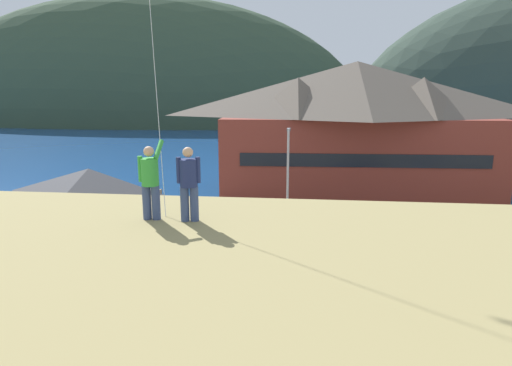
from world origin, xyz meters
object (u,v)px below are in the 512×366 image
at_px(harbor_lodge, 355,125).
at_px(person_companion, 189,182).
at_px(parking_light_pole, 288,172).
at_px(person_kite_flyer, 150,180).
at_px(parked_car_lone_by_shed, 181,225).
at_px(moored_boat_outer_mooring, 322,163).
at_px(wharf_dock, 294,166).
at_px(parked_car_mid_row_near, 45,222).
at_px(parked_car_back_row_right, 389,235).
at_px(parked_car_mid_row_center, 262,271).
at_px(storage_shed_near_lot, 92,214).
at_px(parked_car_front_row_silver, 262,232).
at_px(moored_boat_wharfside, 266,162).
at_px(parked_car_front_row_end, 485,278).

relative_size(harbor_lodge, person_companion, 14.86).
distance_m(parking_light_pole, person_kite_flyer, 20.15).
distance_m(parked_car_lone_by_shed, person_kite_flyer, 18.19).
relative_size(harbor_lodge, moored_boat_outer_mooring, 3.30).
bearing_deg(wharf_dock, parked_car_mid_row_near, -119.16).
distance_m(parked_car_back_row_right, parking_light_pole, 7.93).
relative_size(parked_car_mid_row_center, parked_car_mid_row_near, 0.99).
xyz_separation_m(parked_car_mid_row_center, parked_car_back_row_right, (7.10, 6.18, 0.00)).
bearing_deg(storage_shed_near_lot, parking_light_pole, 33.18).
height_order(storage_shed_near_lot, person_companion, person_companion).
bearing_deg(harbor_lodge, parked_car_mid_row_near, -144.94).
bearing_deg(person_companion, parked_car_back_row_right, 63.82).
bearing_deg(person_companion, harbor_lodge, 76.86).
bearing_deg(parked_car_front_row_silver, wharf_dock, 87.49).
bearing_deg(parking_light_pole, parked_car_back_row_right, -30.71).
bearing_deg(parked_car_mid_row_near, parked_car_front_row_silver, -1.73).
height_order(wharf_dock, parked_car_mid_row_center, parked_car_mid_row_center).
xyz_separation_m(parked_car_back_row_right, person_kite_flyer, (-8.80, -15.97, 6.43)).
height_order(storage_shed_near_lot, person_kite_flyer, person_kite_flyer).
xyz_separation_m(moored_boat_wharfside, parked_car_lone_by_shed, (-3.04, -28.05, 0.34)).
bearing_deg(parked_car_front_row_silver, harbor_lodge, 65.57).
distance_m(storage_shed_near_lot, parked_car_mid_row_center, 10.49).
xyz_separation_m(moored_boat_outer_mooring, person_kite_flyer, (-5.97, -44.86, 6.78)).
bearing_deg(moored_boat_wharfside, person_companion, -87.26).
height_order(parked_car_front_row_end, parking_light_pole, parking_light_pole).
distance_m(moored_boat_outer_mooring, parked_car_mid_row_near, 34.70).
bearing_deg(parked_car_lone_by_shed, parked_car_front_row_end, -21.37).
distance_m(parked_car_front_row_silver, parking_light_pole, 5.27).
bearing_deg(parked_car_back_row_right, wharf_dock, 102.66).
relative_size(storage_shed_near_lot, parked_car_front_row_end, 1.77).
bearing_deg(parked_car_front_row_silver, parked_car_lone_by_shed, 171.19).
distance_m(parked_car_lone_by_shed, parked_car_front_row_end, 17.49).
height_order(parked_car_back_row_right, parked_car_mid_row_near, same).
bearing_deg(parked_car_mid_row_near, moored_boat_wharfside, 66.75).
relative_size(parked_car_lone_by_shed, parked_car_front_row_end, 0.98).
bearing_deg(person_kite_flyer, parked_car_front_row_end, 39.99).
relative_size(person_kite_flyer, person_companion, 1.07).
distance_m(harbor_lodge, parking_light_pole, 13.15).
distance_m(moored_boat_wharfside, parked_car_mid_row_near, 30.96).
xyz_separation_m(wharf_dock, parked_car_mid_row_near, (-15.82, -28.36, 0.71)).
distance_m(parked_car_back_row_right, parked_car_mid_row_near, 22.22).
distance_m(wharf_dock, person_companion, 45.08).
height_order(storage_shed_near_lot, parked_car_mid_row_center, storage_shed_near_lot).
bearing_deg(parked_car_mid_row_near, parked_car_mid_row_center, -22.60).
bearing_deg(person_kite_flyer, moored_boat_outer_mooring, 82.42).
relative_size(parked_car_front_row_silver, parked_car_mid_row_near, 1.00).
distance_m(person_kite_flyer, person_companion, 0.93).
relative_size(moored_boat_outer_mooring, parked_car_mid_row_center, 1.86).
xyz_separation_m(parked_car_lone_by_shed, parked_car_mid_row_near, (-9.19, -0.39, 0.00)).
distance_m(parked_car_front_row_end, person_kite_flyer, 17.00).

